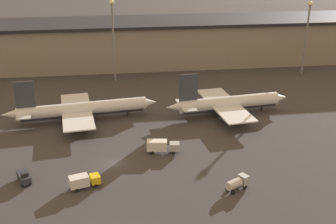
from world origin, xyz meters
The scene contains 10 objects.
ground centered at (0.00, 0.00, 0.00)m, with size 600.00×600.00×0.00m, color #383538.
terminal_building centered at (0.00, 82.69, 8.98)m, with size 255.79×27.46×17.87m.
airplane_0 centered at (-8.59, 26.32, 3.36)m, with size 43.92×28.67×12.98m.
airplane_1 centered at (34.01, 25.12, 3.48)m, with size 38.20×28.45×13.43m.
service_vehicle_1 centered at (25.42, -14.51, 1.59)m, with size 5.53×4.26×2.78m.
service_vehicle_2 centered at (-19.08, -5.65, 1.31)m, with size 3.94×5.47×2.79m.
service_vehicle_3 centered at (-6.30, -9.60, 1.68)m, with size 6.78×4.11×2.96m.
service_vehicle_4 centered at (11.82, 3.78, 1.82)m, with size 8.14×3.28×3.22m.
lamp_post_1 centered at (1.59, 61.10, 18.13)m, with size 1.80×1.80×29.09m.
lamp_post_2 centered at (73.26, 61.10, 17.14)m, with size 1.80×1.80×27.25m.
Camera 1 is at (1.28, -86.90, 48.79)m, focal length 45.00 mm.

